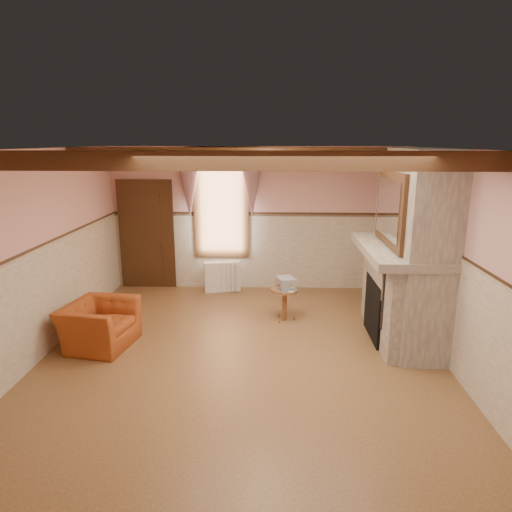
{
  "coord_description": "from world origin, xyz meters",
  "views": [
    {
      "loc": [
        0.4,
        -5.89,
        2.89
      ],
      "look_at": [
        0.16,
        0.8,
        1.2
      ],
      "focal_mm": 32.0,
      "sensor_mm": 36.0,
      "label": 1
    }
  ],
  "objects_px": {
    "side_table": "(284,304)",
    "mantel_clock": "(389,231)",
    "radiator": "(222,276)",
    "bowl": "(399,243)",
    "armchair": "(99,325)",
    "oil_lamp": "(395,233)"
  },
  "relations": [
    {
      "from": "mantel_clock",
      "to": "radiator",
      "type": "bearing_deg",
      "value": 152.43
    },
    {
      "from": "radiator",
      "to": "bowl",
      "type": "distance_m",
      "value": 3.68
    },
    {
      "from": "side_table",
      "to": "armchair",
      "type": "bearing_deg",
      "value": -158.25
    },
    {
      "from": "side_table",
      "to": "bowl",
      "type": "relative_size",
      "value": 1.63
    },
    {
      "from": "armchair",
      "to": "radiator",
      "type": "distance_m",
      "value": 2.96
    },
    {
      "from": "armchair",
      "to": "radiator",
      "type": "height_order",
      "value": "armchair"
    },
    {
      "from": "radiator",
      "to": "mantel_clock",
      "type": "distance_m",
      "value": 3.41
    },
    {
      "from": "armchair",
      "to": "radiator",
      "type": "xyz_separation_m",
      "value": [
        1.51,
        2.55,
        -0.02
      ]
    },
    {
      "from": "bowl",
      "to": "oil_lamp",
      "type": "height_order",
      "value": "oil_lamp"
    },
    {
      "from": "radiator",
      "to": "bowl",
      "type": "bearing_deg",
      "value": -49.65
    },
    {
      "from": "bowl",
      "to": "mantel_clock",
      "type": "bearing_deg",
      "value": 90.0
    },
    {
      "from": "armchair",
      "to": "bowl",
      "type": "xyz_separation_m",
      "value": [
        4.33,
        0.5,
        1.14
      ]
    },
    {
      "from": "armchair",
      "to": "radiator",
      "type": "relative_size",
      "value": 1.42
    },
    {
      "from": "armchair",
      "to": "bowl",
      "type": "relative_size",
      "value": 2.94
    },
    {
      "from": "side_table",
      "to": "mantel_clock",
      "type": "distance_m",
      "value": 2.05
    },
    {
      "from": "side_table",
      "to": "radiator",
      "type": "distance_m",
      "value": 1.89
    },
    {
      "from": "side_table",
      "to": "mantel_clock",
      "type": "xyz_separation_m",
      "value": [
        1.63,
        -0.0,
        1.25
      ]
    },
    {
      "from": "side_table",
      "to": "bowl",
      "type": "distance_m",
      "value": 2.1
    },
    {
      "from": "radiator",
      "to": "mantel_clock",
      "type": "relative_size",
      "value": 2.92
    },
    {
      "from": "oil_lamp",
      "to": "side_table",
      "type": "bearing_deg",
      "value": 168.54
    },
    {
      "from": "radiator",
      "to": "bowl",
      "type": "relative_size",
      "value": 2.07
    },
    {
      "from": "armchair",
      "to": "side_table",
      "type": "height_order",
      "value": "armchair"
    }
  ]
}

